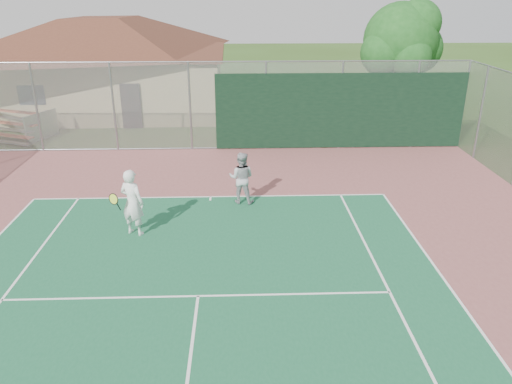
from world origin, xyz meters
TOP-DOWN VIEW (x-y plane):
  - back_fence at (2.11, 16.98)m, footprint 20.08×0.11m
  - clubhouse at (-6.05, 24.47)m, footprint 13.25×8.96m
  - bleachers at (-9.11, 18.73)m, footprint 3.75×2.89m
  - tree at (8.66, 21.47)m, footprint 4.09×3.87m
  - player_white_front at (-1.89, 9.40)m, footprint 0.95×0.76m
  - player_grey_back at (0.97, 11.43)m, footprint 0.88×0.75m

SIDE VIEW (x-z plane):
  - bleachers at x=-9.11m, z-range 0.03..1.20m
  - player_grey_back at x=0.97m, z-range 0.00..1.59m
  - player_white_front at x=-1.89m, z-range 0.00..1.81m
  - back_fence at x=2.11m, z-range -0.09..3.43m
  - clubhouse at x=-6.05m, z-range 0.04..5.70m
  - tree at x=8.66m, z-range 0.90..6.60m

